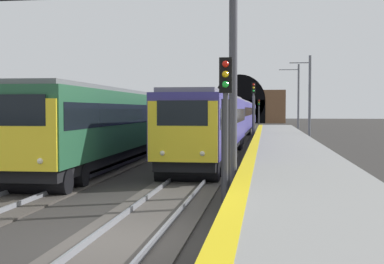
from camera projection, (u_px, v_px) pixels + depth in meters
The scene contains 13 objects.
ground_plane at pixel (125, 243), 11.84m from camera, with size 320.00×320.00×0.00m, color #302D2B.
platform_right at pixel (319, 226), 11.21m from camera, with size 112.00×4.09×1.03m, color gray.
platform_right_edge_strip at pixel (235, 200), 11.44m from camera, with size 112.00×0.50×0.01m, color yellow.
track_main_line at pixel (125, 241), 11.83m from camera, with size 160.00×2.74×0.21m.
train_main_approaching at pixel (234, 117), 52.08m from camera, with size 64.04×3.03×3.90m.
train_adjacent_platform at pixel (177, 117), 48.75m from camera, with size 64.30×3.08×4.06m.
railway_signal_near at pixel (226, 117), 15.63m from camera, with size 0.39×0.38×4.57m.
railway_signal_mid at pixel (254, 106), 50.50m from camera, with size 0.39×0.38×5.61m.
railway_signal_far at pixel (259, 110), 88.30m from camera, with size 0.39×0.38×4.70m.
overhead_signal_gantry at pixel (101, 26), 18.12m from camera, with size 0.70×9.44×7.79m.
tunnel_portal at pixel (240, 106), 114.64m from camera, with size 2.41×19.74×11.05m.
catenary_mast_near at pixel (298, 99), 58.51m from camera, with size 0.22×2.28×8.05m.
catenary_mast_far at pixel (309, 100), 43.38m from camera, with size 0.22×1.79×7.48m.
Camera 1 is at (-11.39, -3.14, 3.03)m, focal length 48.95 mm.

